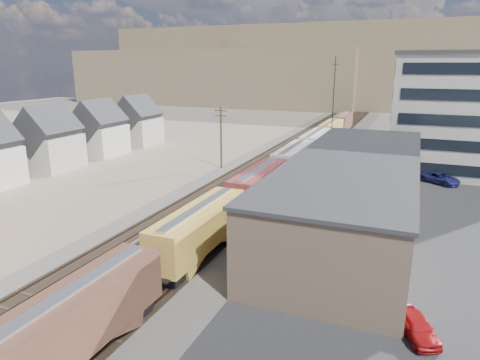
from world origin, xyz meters
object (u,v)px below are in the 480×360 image
at_px(parked_car_blue, 440,178).
at_px(parked_car_red, 417,327).
at_px(freight_train, 278,170).
at_px(utility_pole_north, 221,136).

bearing_deg(parked_car_blue, parked_car_red, -149.28).
bearing_deg(parked_car_red, parked_car_blue, 61.29).
distance_m(freight_train, parked_car_blue, 23.83).
distance_m(utility_pole_north, parked_car_blue, 33.42).
bearing_deg(freight_train, parked_car_blue, 29.62).
xyz_separation_m(freight_train, parked_car_blue, (20.64, 11.74, -2.01)).
bearing_deg(freight_train, utility_pole_north, 145.57).
bearing_deg(parked_car_red, freight_train, 97.96).
distance_m(freight_train, parked_car_red, 33.21).
bearing_deg(freight_train, parked_car_red, -57.26).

